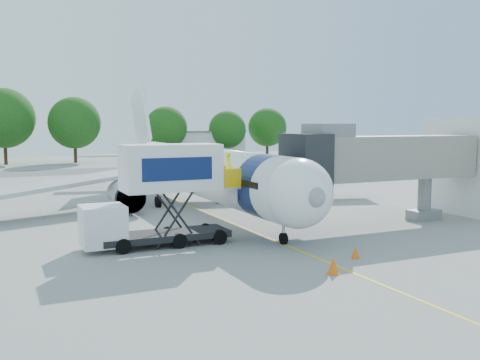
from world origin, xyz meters
name	(u,v)px	position (x,y,z in m)	size (l,w,h in m)	color
ground	(217,217)	(0.00, 0.00, 0.00)	(160.00, 160.00, 0.00)	gray
guidance_line	(217,217)	(0.00, 0.00, 0.01)	(0.15, 70.00, 0.01)	yellow
taxiway_strip	(105,170)	(0.00, 42.00, 0.00)	(120.00, 10.00, 0.01)	#59595B
aircraft	(197,171)	(0.00, 4.12, 2.95)	(34.17, 37.73, 11.35)	white
jet_bridge	(373,159)	(7.99, -7.00, 4.34)	(13.90, 3.20, 6.60)	gray
catering_hiloader	(159,195)	(-6.26, -7.00, 2.76)	(8.50, 2.44, 5.50)	black
ground_tug	(427,278)	(0.56, -19.61, 0.73)	(3.81, 2.60, 1.39)	white
safety_cone_a	(356,253)	(1.67, -13.72, 0.30)	(0.39, 0.39, 0.62)	#F55E0C
safety_cone_b	(333,266)	(-0.93, -15.58, 0.38)	(0.50, 0.50, 0.79)	#F55E0C
outbuilding_right	(200,144)	(22.00, 62.00, 2.66)	(16.40, 7.40, 5.30)	silver
tree_c	(4,118)	(-12.44, 59.87, 7.50)	(9.69, 9.69, 12.36)	#382314
tree_d	(74,123)	(-1.55, 59.54, 6.76)	(8.73, 8.73, 11.14)	#382314
tree_e	(166,128)	(14.27, 58.73, 5.91)	(7.64, 7.64, 9.74)	#382314
tree_f	(227,130)	(26.46, 59.08, 5.51)	(7.12, 7.12, 9.08)	#382314
tree_g	(267,127)	(35.53, 59.95, 5.91)	(7.64, 7.64, 9.74)	#382314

